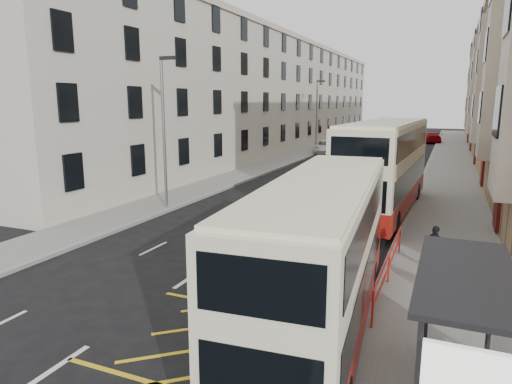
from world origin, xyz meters
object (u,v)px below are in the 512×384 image
at_px(street_lamp_near, 164,125).
at_px(car_red, 430,137).
at_px(street_lamp_far, 317,112).
at_px(pedestrian_far, 435,248).
at_px(car_silver, 346,141).
at_px(bus_shelter, 473,320).
at_px(double_decker_rear, 385,167).
at_px(car_dark, 376,132).
at_px(double_decker_front, 321,256).
at_px(white_van, 326,147).
at_px(pedestrian_mid, 481,286).

height_order(street_lamp_near, car_red, street_lamp_near).
bearing_deg(car_red, street_lamp_far, 42.22).
distance_m(pedestrian_far, car_silver, 45.02).
xyz_separation_m(bus_shelter, car_red, (-3.35, 61.77, -1.36)).
distance_m(double_decker_rear, pedestrian_far, 8.91).
relative_size(bus_shelter, double_decker_rear, 0.35).
bearing_deg(street_lamp_near, car_dark, 87.63).
relative_size(pedestrian_far, car_silver, 0.34).
distance_m(street_lamp_far, double_decker_rear, 28.47).
relative_size(bus_shelter, car_dark, 0.89).
relative_size(car_silver, car_red, 0.85).
xyz_separation_m(double_decker_front, pedestrian_far, (2.54, 5.51, -1.12)).
xyz_separation_m(street_lamp_near, white_van, (1.15, 29.94, -3.86)).
bearing_deg(car_red, car_silver, 29.67).
relative_size(street_lamp_near, double_decker_front, 0.78).
bearing_deg(car_silver, double_decker_front, -57.72).
distance_m(street_lamp_near, car_silver, 39.06).
xyz_separation_m(bus_shelter, double_decker_rear, (-3.66, 16.24, 0.33)).
xyz_separation_m(pedestrian_far, car_dark, (-11.47, 63.00, -0.14)).
xyz_separation_m(pedestrian_far, car_silver, (-12.34, 43.29, -0.15)).
bearing_deg(car_red, bus_shelter, 75.66).
distance_m(pedestrian_mid, car_silver, 48.33).
distance_m(street_lamp_near, double_decker_rear, 11.88).
distance_m(double_decker_front, car_dark, 69.10).
bearing_deg(street_lamp_far, car_red, 59.67).
xyz_separation_m(pedestrian_far, white_van, (-12.74, 34.39, -0.15)).
relative_size(pedestrian_mid, car_red, 0.30).
relative_size(street_lamp_far, pedestrian_far, 5.15).
distance_m(bus_shelter, car_red, 61.88).
xyz_separation_m(double_decker_rear, car_silver, (-9.49, 34.99, -1.69)).
xyz_separation_m(street_lamp_far, pedestrian_far, (13.89, -34.45, -3.71)).
bearing_deg(car_dark, white_van, -109.36).
relative_size(double_decker_front, pedestrian_mid, 6.42).
distance_m(pedestrian_mid, white_van, 40.00).
bearing_deg(bus_shelter, car_dark, 99.82).
bearing_deg(car_silver, bus_shelter, -54.68).
distance_m(double_decker_front, car_red, 59.36).
bearing_deg(street_lamp_far, car_dark, 85.15).
height_order(pedestrian_far, white_van, pedestrian_far).
xyz_separation_m(street_lamp_far, double_decker_rear, (11.03, -26.16, -2.17)).
distance_m(white_van, car_red, 21.95).
height_order(bus_shelter, white_van, bus_shelter).
distance_m(bus_shelter, pedestrian_far, 8.07).
relative_size(street_lamp_far, double_decker_front, 0.78).
relative_size(double_decker_rear, car_dark, 2.55).
xyz_separation_m(pedestrian_mid, pedestrian_far, (-1.27, 3.08, -0.02)).
height_order(street_lamp_far, double_decker_front, street_lamp_far).
height_order(pedestrian_mid, white_van, pedestrian_mid).
bearing_deg(pedestrian_far, car_dark, -49.53).
height_order(bus_shelter, double_decker_rear, double_decker_rear).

